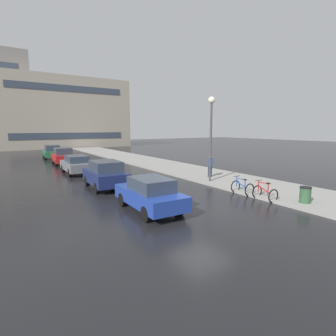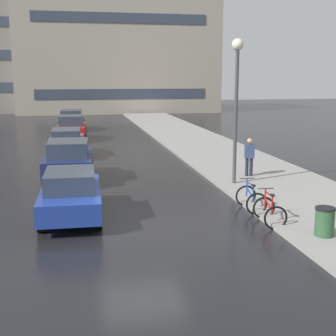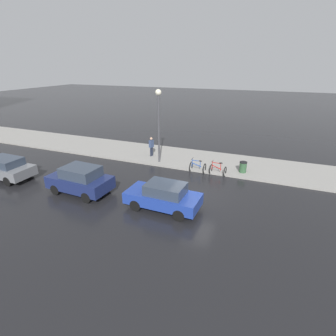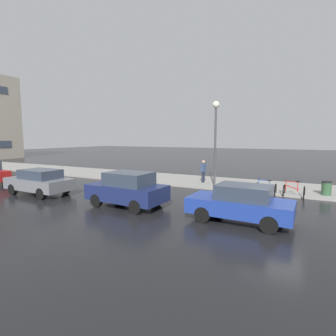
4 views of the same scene
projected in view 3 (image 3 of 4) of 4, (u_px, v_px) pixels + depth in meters
ground_plane at (194, 196)px, 15.82m from camera, size 140.00×140.00×0.00m
sidewalk_kerb at (109, 148)px, 24.42m from camera, size 4.80×60.00×0.14m
bicycle_nearest at (218, 170)px, 18.64m from camera, size 0.78×1.14×1.00m
bicycle_second at (198, 167)px, 19.15m from camera, size 0.74×1.10×0.99m
car_blue at (164, 196)px, 14.15m from camera, size 1.90×4.09×1.52m
car_navy at (80, 180)px, 15.92m from camera, size 2.12×3.95×1.70m
car_grey at (5, 168)px, 17.97m from camera, size 1.90×4.18×1.50m
pedestrian at (151, 146)px, 21.91m from camera, size 0.44×0.31×1.75m
streetlamp at (159, 113)px, 19.47m from camera, size 0.45×0.45×5.72m
trash_bin at (243, 168)px, 18.78m from camera, size 0.53×0.53×0.92m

